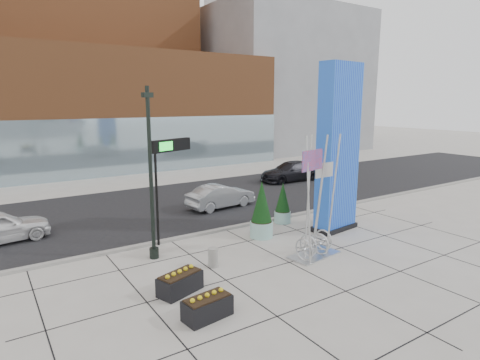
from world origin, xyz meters
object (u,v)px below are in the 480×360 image
concrete_bollard (213,257)px  car_silver_mid (221,196)px  blue_pylon (338,152)px  public_art_sculpture (315,225)px  lamp_post (151,191)px  overhead_street_sign (172,155)px

concrete_bollard → car_silver_mid: 8.94m
blue_pylon → public_art_sculpture: bearing=-155.6°
blue_pylon → lamp_post: size_ratio=1.18×
concrete_bollard → blue_pylon: bearing=5.6°
blue_pylon → public_art_sculpture: (-3.35, -2.06, -2.63)m
public_art_sculpture → concrete_bollard: public_art_sculpture is taller
overhead_street_sign → car_silver_mid: (4.87, 4.06, -3.35)m
lamp_post → concrete_bollard: (1.61, -2.13, -2.48)m
blue_pylon → lamp_post: bearing=164.1°
lamp_post → blue_pylon: bearing=-8.7°
overhead_street_sign → car_silver_mid: 7.17m
concrete_bollard → lamp_post: bearing=127.1°
lamp_post → overhead_street_sign: (1.54, 1.35, 1.20)m
concrete_bollard → overhead_street_sign: size_ratio=0.16×
blue_pylon → lamp_post: blue_pylon is taller
blue_pylon → overhead_street_sign: bearing=152.9°
public_art_sculpture → car_silver_mid: size_ratio=1.19×
overhead_street_sign → car_silver_mid: overhead_street_sign is taller
blue_pylon → concrete_bollard: (-7.49, -0.74, -3.60)m
blue_pylon → car_silver_mid: blue_pylon is taller
lamp_post → car_silver_mid: size_ratio=1.62×
public_art_sculpture → car_silver_mid: (0.65, 8.86, -0.63)m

